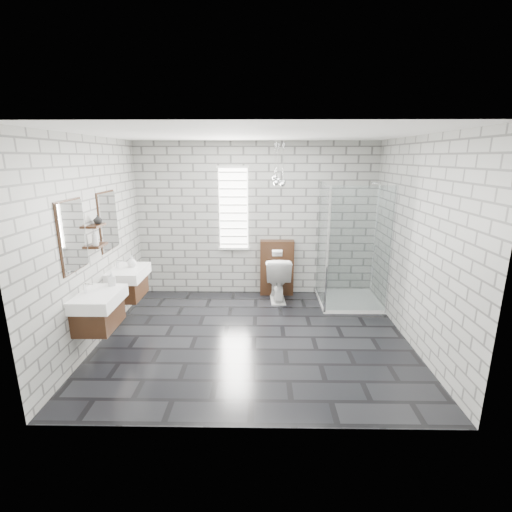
{
  "coord_description": "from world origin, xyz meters",
  "views": [
    {
      "loc": [
        0.1,
        -4.71,
        2.43
      ],
      "look_at": [
        0.02,
        0.35,
        1.08
      ],
      "focal_mm": 26.0,
      "sensor_mm": 36.0,
      "label": 1
    }
  ],
  "objects_px": {
    "toilet": "(277,278)",
    "vanity_left": "(96,300)",
    "vanity_right": "(126,274)",
    "cistern_panel": "(277,268)",
    "shower_enclosure": "(346,277)"
  },
  "relations": [
    {
      "from": "vanity_left",
      "to": "toilet",
      "type": "distance_m",
      "value": 3.06
    },
    {
      "from": "shower_enclosure",
      "to": "toilet",
      "type": "relative_size",
      "value": 2.61
    },
    {
      "from": "toilet",
      "to": "vanity_left",
      "type": "bearing_deg",
      "value": 38.93
    },
    {
      "from": "vanity_left",
      "to": "toilet",
      "type": "height_order",
      "value": "vanity_left"
    },
    {
      "from": "cistern_panel",
      "to": "shower_enclosure",
      "type": "xyz_separation_m",
      "value": [
        1.13,
        -0.52,
        0.0
      ]
    },
    {
      "from": "vanity_left",
      "to": "shower_enclosure",
      "type": "bearing_deg",
      "value": 27.0
    },
    {
      "from": "vanity_right",
      "to": "cistern_panel",
      "type": "relative_size",
      "value": 1.57
    },
    {
      "from": "vanity_left",
      "to": "vanity_right",
      "type": "bearing_deg",
      "value": 90.0
    },
    {
      "from": "vanity_left",
      "to": "vanity_right",
      "type": "xyz_separation_m",
      "value": [
        0.0,
        1.02,
        0.0
      ]
    },
    {
      "from": "shower_enclosure",
      "to": "toilet",
      "type": "xyz_separation_m",
      "value": [
        -1.13,
        0.26,
        -0.12
      ]
    },
    {
      "from": "vanity_right",
      "to": "shower_enclosure",
      "type": "xyz_separation_m",
      "value": [
        3.41,
        0.71,
        -0.25
      ]
    },
    {
      "from": "vanity_right",
      "to": "cistern_panel",
      "type": "xyz_separation_m",
      "value": [
        2.28,
        1.23,
        -0.26
      ]
    },
    {
      "from": "vanity_left",
      "to": "toilet",
      "type": "bearing_deg",
      "value": 41.25
    },
    {
      "from": "vanity_left",
      "to": "toilet",
      "type": "relative_size",
      "value": 2.02
    },
    {
      "from": "cistern_panel",
      "to": "shower_enclosure",
      "type": "bearing_deg",
      "value": -24.64
    }
  ]
}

